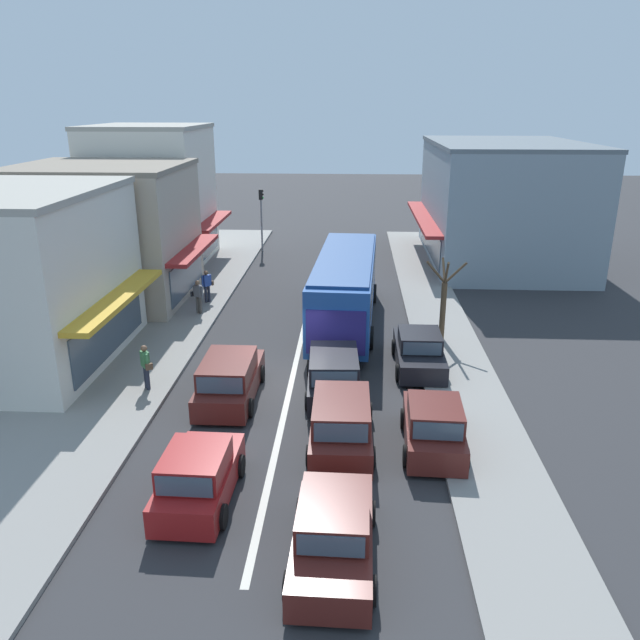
# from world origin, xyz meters

# --- Properties ---
(ground_plane) EXTENTS (140.00, 140.00, 0.00)m
(ground_plane) POSITION_xyz_m (0.00, 0.00, 0.00)
(ground_plane) COLOR #2D2D30
(lane_centre_line) EXTENTS (0.20, 28.00, 0.01)m
(lane_centre_line) POSITION_xyz_m (0.00, 4.00, 0.00)
(lane_centre_line) COLOR silver
(lane_centre_line) RESTS_ON ground
(sidewalk_left) EXTENTS (5.20, 44.00, 0.14)m
(sidewalk_left) POSITION_xyz_m (-6.80, 6.00, 0.07)
(sidewalk_left) COLOR gray
(sidewalk_left) RESTS_ON ground
(kerb_right) EXTENTS (2.80, 44.00, 0.12)m
(kerb_right) POSITION_xyz_m (6.20, 6.00, 0.06)
(kerb_right) COLOR gray
(kerb_right) RESTS_ON ground
(shopfront_corner_near) EXTENTS (7.18, 8.61, 6.77)m
(shopfront_corner_near) POSITION_xyz_m (-10.18, 1.58, 3.38)
(shopfront_corner_near) COLOR silver
(shopfront_corner_near) RESTS_ON ground
(shopfront_mid_block) EXTENTS (8.92, 7.44, 6.87)m
(shopfront_mid_block) POSITION_xyz_m (-10.18, 9.89, 3.43)
(shopfront_mid_block) COLOR #B2A38E
(shopfront_mid_block) RESTS_ON ground
(shopfront_far_end) EXTENTS (7.44, 7.47, 8.43)m
(shopfront_far_end) POSITION_xyz_m (-10.18, 17.67, 4.21)
(shopfront_far_end) COLOR silver
(shopfront_far_end) RESTS_ON ground
(building_right_far) EXTENTS (9.83, 13.61, 7.42)m
(building_right_far) POSITION_xyz_m (11.48, 19.58, 3.71)
(building_right_far) COLOR #84939E
(building_right_far) RESTS_ON ground
(city_bus) EXTENTS (3.12, 10.97, 3.23)m
(city_bus) POSITION_xyz_m (1.85, 6.81, 1.88)
(city_bus) COLOR #1E4C99
(city_bus) RESTS_ON ground
(wagon_queue_far_back) EXTENTS (1.95, 4.51, 1.58)m
(wagon_queue_far_back) POSITION_xyz_m (-1.97, -1.14, 0.75)
(wagon_queue_far_back) COLOR #561E19
(wagon_queue_far_back) RESTS_ON ground
(wagon_adjacent_lane_lead) EXTENTS (1.97, 4.52, 1.58)m
(wagon_adjacent_lane_lead) POSITION_xyz_m (1.92, -3.92, 0.75)
(wagon_adjacent_lane_lead) COLOR #561E19
(wagon_adjacent_lane_lead) RESTS_ON ground
(hatchback_behind_bus_near) EXTENTS (1.89, 3.74, 1.54)m
(hatchback_behind_bus_near) POSITION_xyz_m (-1.66, -6.96, 0.71)
(hatchback_behind_bus_near) COLOR maroon
(hatchback_behind_bus_near) RESTS_ON ground
(wagon_queue_gap_filler) EXTENTS (2.09, 4.58, 1.58)m
(wagon_queue_gap_filler) POSITION_xyz_m (1.57, -0.50, 0.75)
(wagon_queue_gap_filler) COLOR black
(wagon_queue_gap_filler) RESTS_ON ground
(sedan_adjacent_lane_trail) EXTENTS (1.97, 4.24, 1.47)m
(sedan_adjacent_lane_trail) POSITION_xyz_m (1.84, -8.96, 0.66)
(sedan_adjacent_lane_trail) COLOR #561E19
(sedan_adjacent_lane_trail) RESTS_ON ground
(parked_hatchback_kerb_front) EXTENTS (1.93, 3.76, 1.54)m
(parked_hatchback_kerb_front) POSITION_xyz_m (4.63, -4.04, 0.71)
(parked_hatchback_kerb_front) COLOR #561E19
(parked_hatchback_kerb_front) RESTS_ON ground
(parked_sedan_kerb_second) EXTENTS (1.90, 4.20, 1.47)m
(parked_sedan_kerb_second) POSITION_xyz_m (4.77, 1.93, 0.66)
(parked_sedan_kerb_second) COLOR black
(parked_sedan_kerb_second) RESTS_ON ground
(traffic_light_downstreet) EXTENTS (0.33, 0.24, 4.20)m
(traffic_light_downstreet) POSITION_xyz_m (-4.04, 21.36, 2.85)
(traffic_light_downstreet) COLOR gray
(traffic_light_downstreet) RESTS_ON ground
(street_tree_right) EXTENTS (1.69, 1.67, 3.65)m
(street_tree_right) POSITION_xyz_m (6.01, 4.77, 1.73)
(street_tree_right) COLOR brown
(street_tree_right) RESTS_ON ground
(pedestrian_with_handbag_near) EXTENTS (0.53, 0.58, 1.63)m
(pedestrian_with_handbag_near) POSITION_xyz_m (-4.99, -0.77, 1.07)
(pedestrian_with_handbag_near) COLOR #232838
(pedestrian_with_handbag_near) RESTS_ON sidewalk_left
(pedestrian_browsing_midblock) EXTENTS (0.65, 0.42, 1.63)m
(pedestrian_browsing_midblock) POSITION_xyz_m (-5.13, 7.52, 1.07)
(pedestrian_browsing_midblock) COLOR #4C4742
(pedestrian_browsing_midblock) RESTS_ON sidewalk_left
(pedestrian_far_walker) EXTENTS (0.53, 0.57, 1.63)m
(pedestrian_far_walker) POSITION_xyz_m (-5.11, 9.32, 1.07)
(pedestrian_far_walker) COLOR #232838
(pedestrian_far_walker) RESTS_ON sidewalk_left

